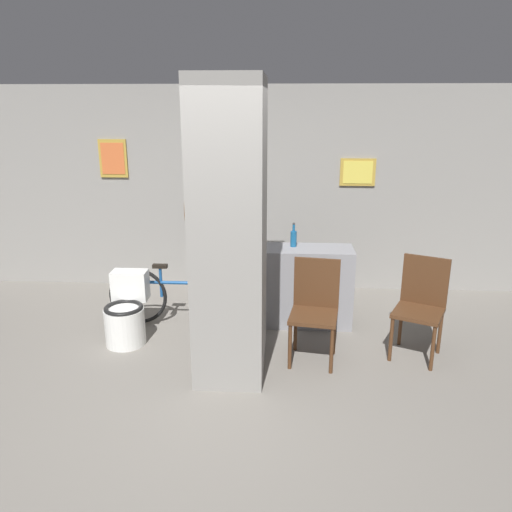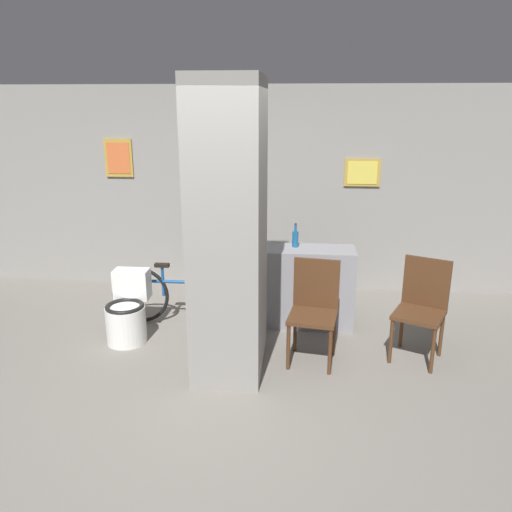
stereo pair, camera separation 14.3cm
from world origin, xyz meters
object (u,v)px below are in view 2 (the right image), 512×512
(toilet, at_px, (128,313))
(bicycle, at_px, (188,295))
(chair_near_pillar, at_px, (314,306))
(chair_by_doorway, at_px, (422,305))
(bottle_tall, at_px, (295,238))

(toilet, xyz_separation_m, bicycle, (0.54, 0.43, 0.05))
(toilet, bearing_deg, chair_near_pillar, -7.00)
(chair_by_doorway, relative_size, bicycle, 0.57)
(toilet, distance_m, bicycle, 0.69)
(bicycle, height_order, bottle_tall, bottle_tall)
(chair_by_doorway, height_order, bottle_tall, bottle_tall)
(chair_near_pillar, height_order, chair_by_doorway, same)
(toilet, relative_size, bicycle, 0.41)
(chair_by_doorway, xyz_separation_m, bottle_tall, (-1.22, 0.72, 0.44))
(bicycle, distance_m, bottle_tall, 1.35)
(chair_by_doorway, xyz_separation_m, bicycle, (-2.40, 0.53, -0.20))
(bicycle, bearing_deg, chair_by_doorway, -12.53)
(toilet, height_order, chair_near_pillar, chair_near_pillar)
(chair_by_doorway, distance_m, bottle_tall, 1.48)
(chair_by_doorway, bearing_deg, bicycle, -167.24)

